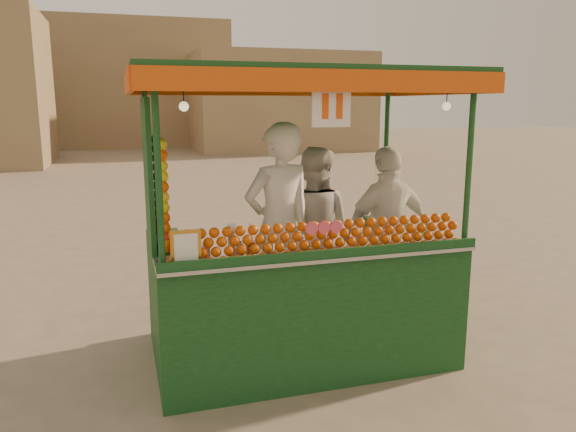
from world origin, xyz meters
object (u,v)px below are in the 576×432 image
object	(u,v)px
vendor_middle	(313,229)
vendor_left	(279,227)
vendor_right	(387,232)
juice_cart	(293,270)

from	to	relation	value
vendor_middle	vendor_left	bearing A→B (deg)	72.52
vendor_middle	vendor_right	world-z (taller)	vendor_right
vendor_left	vendor_middle	world-z (taller)	vendor_left
juice_cart	vendor_left	world-z (taller)	juice_cart
juice_cart	vendor_right	world-z (taller)	juice_cart
vendor_left	vendor_right	distance (m)	1.14
juice_cart	vendor_right	distance (m)	1.06
vendor_left	vendor_middle	distance (m)	0.62
vendor_left	vendor_right	world-z (taller)	vendor_left
juice_cart	vendor_middle	distance (m)	0.65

